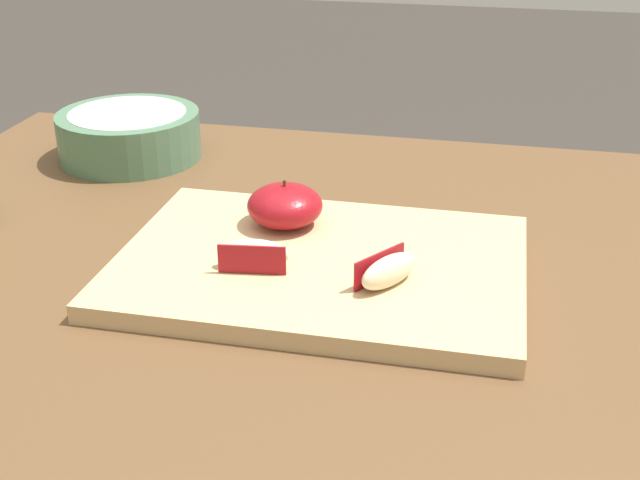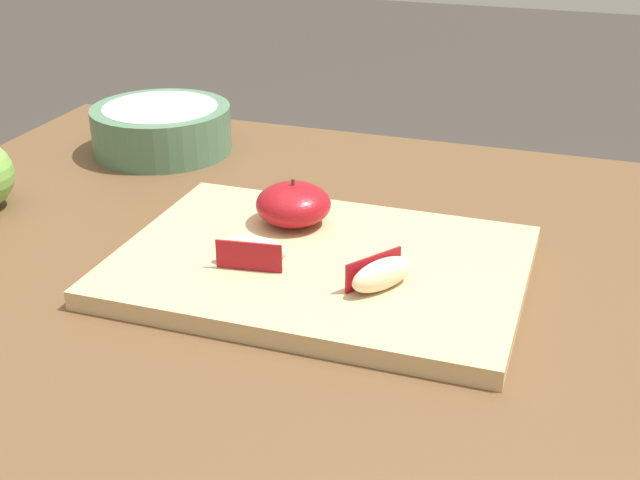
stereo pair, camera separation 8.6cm
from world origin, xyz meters
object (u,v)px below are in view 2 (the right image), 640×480
at_px(apple_half_skin_up, 293,204).
at_px(apple_wedge_left, 381,274).
at_px(apple_wedge_middle, 252,251).
at_px(ceramic_fruit_bowl, 162,128).
at_px(cutting_board, 320,266).

height_order(apple_half_skin_up, apple_wedge_left, apple_half_skin_up).
relative_size(apple_wedge_middle, ceramic_fruit_bowl, 0.37).
distance_m(apple_half_skin_up, apple_wedge_middle, 0.11).
height_order(apple_half_skin_up, apple_wedge_middle, apple_half_skin_up).
xyz_separation_m(cutting_board, apple_wedge_left, (0.08, -0.04, 0.03)).
xyz_separation_m(apple_wedge_middle, ceramic_fruit_bowl, (-0.28, 0.33, -0.00)).
bearing_deg(apple_half_skin_up, ceramic_fruit_bowl, 142.35).
bearing_deg(apple_wedge_left, apple_half_skin_up, 138.86).
bearing_deg(apple_wedge_middle, ceramic_fruit_bowl, 130.41).
bearing_deg(ceramic_fruit_bowl, apple_wedge_middle, -49.59).
height_order(apple_wedge_middle, ceramic_fruit_bowl, ceramic_fruit_bowl).
bearing_deg(cutting_board, ceramic_fruit_bowl, 139.43).
xyz_separation_m(apple_half_skin_up, apple_wedge_middle, (-0.00, -0.11, -0.01)).
xyz_separation_m(apple_half_skin_up, ceramic_fruit_bowl, (-0.28, 0.22, -0.01)).
xyz_separation_m(apple_wedge_left, ceramic_fruit_bowl, (-0.42, 0.33, -0.00)).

